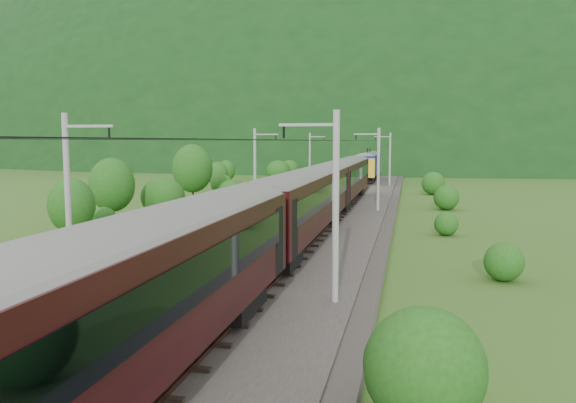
# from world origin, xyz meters

# --- Properties ---
(ground) EXTENTS (600.00, 600.00, 0.00)m
(ground) POSITION_xyz_m (0.00, 0.00, 0.00)
(ground) COLOR #33531A
(ground) RESTS_ON ground
(railbed) EXTENTS (14.00, 220.00, 0.30)m
(railbed) POSITION_xyz_m (0.00, 10.00, 0.15)
(railbed) COLOR #38332D
(railbed) RESTS_ON ground
(track_left) EXTENTS (2.40, 220.00, 0.27)m
(track_left) POSITION_xyz_m (-2.40, 10.00, 0.37)
(track_left) COLOR #502F22
(track_left) RESTS_ON railbed
(track_right) EXTENTS (2.40, 220.00, 0.27)m
(track_right) POSITION_xyz_m (2.40, 10.00, 0.37)
(track_right) COLOR #502F22
(track_right) RESTS_ON railbed
(catenary_left) EXTENTS (2.54, 192.28, 8.00)m
(catenary_left) POSITION_xyz_m (-6.12, 32.00, 4.50)
(catenary_left) COLOR gray
(catenary_left) RESTS_ON railbed
(catenary_right) EXTENTS (2.54, 192.28, 8.00)m
(catenary_right) POSITION_xyz_m (6.12, 32.00, 4.50)
(catenary_right) COLOR gray
(catenary_right) RESTS_ON railbed
(overhead_wires) EXTENTS (4.83, 198.00, 0.03)m
(overhead_wires) POSITION_xyz_m (0.00, 10.00, 7.10)
(overhead_wires) COLOR black
(overhead_wires) RESTS_ON ground
(mountain_main) EXTENTS (504.00, 360.00, 244.00)m
(mountain_main) POSITION_xyz_m (0.00, 260.00, 0.00)
(mountain_main) COLOR black
(mountain_main) RESTS_ON ground
(mountain_ridge) EXTENTS (336.00, 280.00, 132.00)m
(mountain_ridge) POSITION_xyz_m (-120.00, 300.00, 0.00)
(mountain_ridge) COLOR black
(mountain_ridge) RESTS_ON ground
(train) EXTENTS (3.23, 130.34, 5.64)m
(train) POSITION_xyz_m (2.40, 13.34, 3.79)
(train) COLOR black
(train) RESTS_ON ground
(hazard_post_near) EXTENTS (0.14, 0.14, 1.36)m
(hazard_post_near) POSITION_xyz_m (-0.60, 49.33, 0.98)
(hazard_post_near) COLOR red
(hazard_post_near) RESTS_ON railbed
(hazard_post_far) EXTENTS (0.16, 0.16, 1.48)m
(hazard_post_far) POSITION_xyz_m (0.41, 28.51, 1.04)
(hazard_post_far) COLOR red
(hazard_post_far) RESTS_ON railbed
(signal) EXTENTS (0.27, 0.27, 2.43)m
(signal) POSITION_xyz_m (-3.83, 36.02, 1.73)
(signal) COLOR black
(signal) RESTS_ON railbed
(vegetation_left) EXTENTS (12.19, 147.72, 6.68)m
(vegetation_left) POSITION_xyz_m (-14.63, 25.48, 2.34)
(vegetation_left) COLOR #1C4813
(vegetation_left) RESTS_ON ground
(vegetation_right) EXTENTS (6.78, 110.11, 2.96)m
(vegetation_right) POSITION_xyz_m (11.79, 5.46, 1.27)
(vegetation_right) COLOR #1C4813
(vegetation_right) RESTS_ON ground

